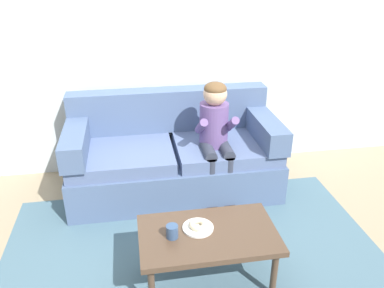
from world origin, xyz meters
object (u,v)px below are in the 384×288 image
at_px(couch, 173,157).
at_px(mug, 172,232).
at_px(coffee_table, 208,238).
at_px(donut, 198,225).
at_px(person_child, 216,131).

height_order(couch, mug, couch).
height_order(coffee_table, donut, donut).
bearing_deg(donut, mug, -162.13).
relative_size(couch, coffee_table, 2.10).
relative_size(couch, person_child, 1.76).
bearing_deg(mug, couch, 82.71).
bearing_deg(couch, donut, -89.15).
distance_m(person_child, mug, 1.22).
bearing_deg(person_child, donut, -108.68).
relative_size(coffee_table, mug, 10.26).
height_order(donut, mug, mug).
bearing_deg(donut, coffee_table, -40.79).
height_order(couch, coffee_table, couch).
bearing_deg(person_child, coffee_table, -104.90).
bearing_deg(mug, coffee_table, 1.71).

